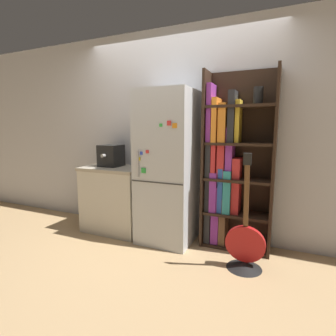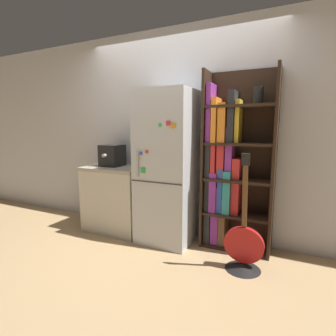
% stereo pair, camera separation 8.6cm
% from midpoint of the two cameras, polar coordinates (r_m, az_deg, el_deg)
% --- Properties ---
extents(ground_plane, '(16.00, 16.00, 0.00)m').
position_cam_midpoint_polar(ground_plane, '(3.26, -0.56, -16.27)').
color(ground_plane, tan).
extents(wall_back, '(8.00, 0.05, 2.60)m').
position_cam_midpoint_polar(wall_back, '(3.39, 2.94, 7.43)').
color(wall_back, silver).
rests_on(wall_back, ground_plane).
extents(refrigerator, '(0.64, 0.62, 1.81)m').
position_cam_midpoint_polar(refrigerator, '(3.13, 0.65, 0.02)').
color(refrigerator, silver).
rests_on(refrigerator, ground_plane).
extents(bookshelf, '(0.77, 0.33, 2.00)m').
position_cam_midpoint_polar(bookshelf, '(3.06, 13.98, 0.19)').
color(bookshelf, black).
rests_on(bookshelf, ground_plane).
extents(kitchen_counter, '(0.82, 0.57, 0.87)m').
position_cam_midpoint_polar(kitchen_counter, '(3.62, -10.42, -6.48)').
color(kitchen_counter, beige).
rests_on(kitchen_counter, ground_plane).
extents(espresso_machine, '(0.27, 0.33, 0.28)m').
position_cam_midpoint_polar(espresso_machine, '(3.60, -11.37, 2.70)').
color(espresso_machine, black).
rests_on(espresso_machine, kitchen_counter).
extents(guitar, '(0.38, 0.35, 1.16)m').
position_cam_midpoint_polar(guitar, '(2.79, 16.96, -17.33)').
color(guitar, black).
rests_on(guitar, ground_plane).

